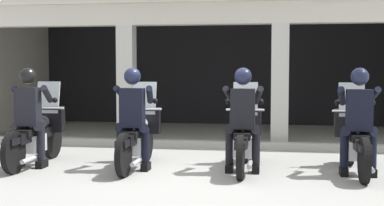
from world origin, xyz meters
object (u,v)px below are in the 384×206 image
Objects in this scene: police_officer_far_left at (29,109)px; motorcycle_center_right at (244,137)px; motorcycle_far_right at (355,139)px; motorcycle_far_left at (37,134)px; motorcycle_center_left at (138,136)px; police_officer_center_left at (133,110)px; police_officer_far_right at (359,112)px; police_officer_center_right at (243,111)px.

police_officer_far_left reaches higher than motorcycle_center_right.
police_officer_far_left is 0.78× the size of motorcycle_far_right.
motorcycle_center_left is at bearing -3.60° from motorcycle_far_left.
police_officer_far_left is 3.42m from motorcycle_center_right.
motorcycle_far_left is 0.52m from police_officer_far_left.
police_officer_far_left is at bearing 177.63° from motorcycle_center_right.
motorcycle_far_right is at bearing -3.56° from motorcycle_far_left.
police_officer_center_left and police_officer_far_right have the same top height.
motorcycle_far_right is (3.37, 0.35, -0.44)m from police_officer_center_left.
motorcycle_center_left and motorcycle_center_right have the same top height.
police_officer_center_left is 1.78m from motorcycle_center_right.
police_officer_far_left is at bearing 172.83° from police_officer_center_right.
motorcycle_center_right and motorcycle_far_right have the same top height.
police_officer_center_right is at bearing -174.74° from motorcycle_far_right.
police_officer_far_right is at bearing -6.77° from motorcycle_far_left.
police_officer_center_right reaches higher than motorcycle_center_right.
police_officer_center_right is 1.76m from motorcycle_far_right.
motorcycle_center_left is 1.29× the size of police_officer_center_right.
motorcycle_center_right is 1.29× the size of police_officer_center_right.
motorcycle_center_left is (1.68, 0.32, -0.44)m from police_officer_far_left.
police_officer_far_right reaches higher than motorcycle_center_left.
motorcycle_far_left is 1.29× the size of police_officer_far_right.
police_officer_far_left and police_officer_center_right have the same top height.
police_officer_center_left and police_officer_center_right have the same top height.
police_officer_far_right is at bearing -94.45° from motorcycle_far_right.
police_officer_center_left is 3.37m from police_officer_far_right.
motorcycle_center_right is at bearing 80.76° from police_officer_center_right.
police_officer_far_right is (3.37, -0.21, 0.44)m from motorcycle_center_left.
motorcycle_far_right is 1.29× the size of police_officer_far_right.
motorcycle_far_right is at bearing 0.47° from police_officer_center_right.
motorcycle_center_right is 1.29× the size of police_officer_far_right.
police_officer_center_left reaches higher than motorcycle_center_right.
police_officer_center_right is at bearing -5.40° from police_officer_center_left.
police_officer_center_left is at bearing -178.20° from motorcycle_far_right.
police_officer_center_left is (1.68, 0.03, 0.00)m from police_officer_far_left.
police_officer_far_left is at bearing -94.99° from motorcycle_far_left.
motorcycle_center_left is at bearing 81.85° from police_officer_center_left.
police_officer_center_right is at bearing -7.74° from motorcycle_far_left.
motorcycle_center_left is (1.68, 0.03, 0.00)m from motorcycle_far_left.
police_officer_far_left is at bearing -177.24° from motorcycle_center_left.
motorcycle_center_left is at bearing 177.00° from motorcycle_far_right.
police_officer_center_right is 1.68m from police_officer_far_right.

